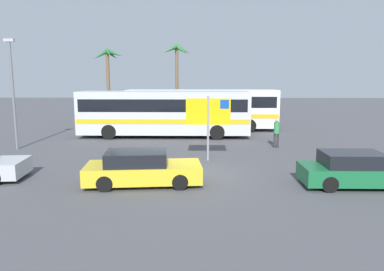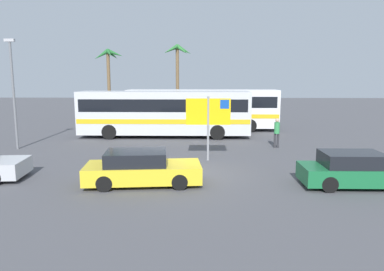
{
  "view_description": "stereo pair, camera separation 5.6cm",
  "coord_description": "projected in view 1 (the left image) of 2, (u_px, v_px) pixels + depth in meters",
  "views": [
    {
      "loc": [
        0.69,
        -14.9,
        4.11
      ],
      "look_at": [
        0.34,
        2.64,
        1.3
      ],
      "focal_mm": 33.91,
      "sensor_mm": 36.0,
      "label": 1
    },
    {
      "loc": [
        0.75,
        -14.9,
        4.11
      ],
      "look_at": [
        0.34,
        2.64,
        1.3
      ],
      "focal_mm": 33.91,
      "sensor_mm": 36.0,
      "label": 2
    }
  ],
  "objects": [
    {
      "name": "ground",
      "position": [
        183.0,
        175.0,
        15.38
      ],
      "size": [
        120.0,
        120.0,
        0.0
      ],
      "primitive_type": "plane",
      "color": "#4C4C51"
    },
    {
      "name": "bus_front_coach",
      "position": [
        164.0,
        112.0,
        25.11
      ],
      "size": [
        11.71,
        2.45,
        3.17
      ],
      "color": "silver",
      "rests_on": "ground"
    },
    {
      "name": "bus_rear_coach",
      "position": [
        202.0,
        108.0,
        28.49
      ],
      "size": [
        11.71,
        2.45,
        3.17
      ],
      "color": "white",
      "rests_on": "ground"
    },
    {
      "name": "ferry_sign",
      "position": [
        209.0,
        114.0,
        17.86
      ],
      "size": [
        2.2,
        0.11,
        3.2
      ],
      "rotation": [
        0.0,
        0.0,
        -0.0
      ],
      "color": "gray",
      "rests_on": "ground"
    },
    {
      "name": "car_green",
      "position": [
        356.0,
        170.0,
        13.75
      ],
      "size": [
        4.25,
        1.73,
        1.32
      ],
      "rotation": [
        0.0,
        0.0,
        -0.0
      ],
      "color": "#196638",
      "rests_on": "ground"
    },
    {
      "name": "car_yellow",
      "position": [
        142.0,
        168.0,
        14.0
      ],
      "size": [
        4.58,
        2.25,
        1.32
      ],
      "rotation": [
        0.0,
        0.0,
        0.1
      ],
      "color": "yellow",
      "rests_on": "ground"
    },
    {
      "name": "pedestrian_near_sign",
      "position": [
        277.0,
        130.0,
        21.34
      ],
      "size": [
        0.32,
        0.32,
        1.75
      ],
      "rotation": [
        0.0,
        0.0,
        4.56
      ],
      "color": "#2D2D33",
      "rests_on": "ground"
    },
    {
      "name": "lamp_post_left_side",
      "position": [
        13.0,
        89.0,
        20.53
      ],
      "size": [
        0.56,
        0.2,
        6.25
      ],
      "color": "slate",
      "rests_on": "ground"
    },
    {
      "name": "palm_tree_seaside",
      "position": [
        177.0,
        59.0,
        35.38
      ],
      "size": [
        2.89,
        2.91,
        7.32
      ],
      "color": "brown",
      "rests_on": "ground"
    },
    {
      "name": "palm_tree_inland",
      "position": [
        108.0,
        64.0,
        34.94
      ],
      "size": [
        2.86,
        2.96,
        6.85
      ],
      "color": "brown",
      "rests_on": "ground"
    }
  ]
}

